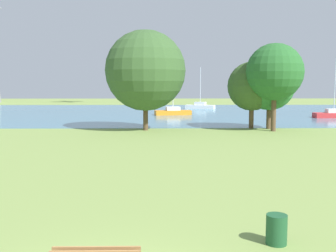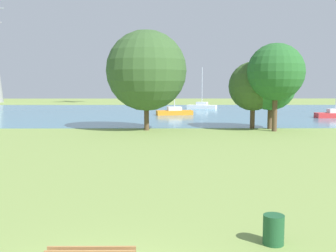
# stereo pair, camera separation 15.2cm
# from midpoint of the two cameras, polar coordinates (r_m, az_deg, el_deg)

# --- Properties ---
(ground_plane) EXTENTS (160.00, 160.00, 0.00)m
(ground_plane) POSITION_cam_midpoint_polar(r_m,az_deg,el_deg) (30.11, -3.52, -2.06)
(ground_plane) COLOR #7F994C
(litter_bin) EXTENTS (0.56, 0.56, 0.80)m
(litter_bin) POSITION_cam_midpoint_polar(r_m,az_deg,el_deg) (11.44, 14.71, -13.96)
(litter_bin) COLOR #1E512D
(litter_bin) RESTS_ON ground
(water_surface) EXTENTS (140.00, 40.00, 0.02)m
(water_surface) POSITION_cam_midpoint_polar(r_m,az_deg,el_deg) (57.95, -2.24, 1.90)
(water_surface) COLOR teal
(water_surface) RESTS_ON ground
(sailboat_orange) EXTENTS (5.00, 2.38, 5.70)m
(sailboat_orange) POSITION_cam_midpoint_polar(r_m,az_deg,el_deg) (53.64, 0.63, 2.04)
(sailboat_orange) COLOR orange
(sailboat_orange) RESTS_ON water_surface
(sailboat_white) EXTENTS (5.03, 3.02, 6.80)m
(sailboat_white) POSITION_cam_midpoint_polar(r_m,az_deg,el_deg) (66.83, 4.51, 2.84)
(sailboat_white) COLOR white
(sailboat_white) RESTS_ON water_surface
(sailboat_red) EXTENTS (4.84, 1.64, 7.60)m
(sailboat_red) POSITION_cam_midpoint_polar(r_m,az_deg,el_deg) (53.43, 22.29, 1.58)
(sailboat_red) COLOR red
(sailboat_red) RESTS_ON water_surface
(tree_east_far) EXTENTS (7.21, 7.21, 8.98)m
(tree_east_far) POSITION_cam_midpoint_polar(r_m,az_deg,el_deg) (36.36, -3.35, 7.83)
(tree_east_far) COLOR brown
(tree_east_far) RESTS_ON ground
(tree_west_far) EXTENTS (4.57, 4.57, 6.25)m
(tree_west_far) POSITION_cam_midpoint_polar(r_m,az_deg,el_deg) (38.49, 11.68, 5.52)
(tree_west_far) COLOR brown
(tree_west_far) RESTS_ON ground
(tree_east_near) EXTENTS (5.03, 5.03, 7.75)m
(tree_east_near) POSITION_cam_midpoint_polar(r_m,az_deg,el_deg) (36.81, 14.74, 7.38)
(tree_east_near) COLOR brown
(tree_east_near) RESTS_ON ground
(tree_west_near) EXTENTS (4.65, 4.65, 6.39)m
(tree_west_near) POSITION_cam_midpoint_polar(r_m,az_deg,el_deg) (38.58, 14.06, 5.61)
(tree_west_near) COLOR brown
(tree_west_near) RESTS_ON ground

